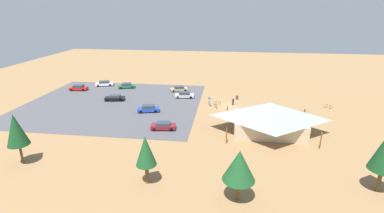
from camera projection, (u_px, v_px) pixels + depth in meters
name	position (u px, v px, depth m)	size (l,w,h in m)	color
ground	(227.00, 106.00, 61.96)	(160.00, 160.00, 0.00)	#937047
parking_lot_asphalt	(113.00, 103.00, 63.79)	(38.77, 34.16, 0.05)	#4C4C51
bike_pavilion	(269.00, 116.00, 48.05)	(14.76, 10.90, 5.40)	#C6B28E
trash_bin	(237.00, 97.00, 66.32)	(0.60, 0.60, 0.90)	brown
lot_sign	(209.00, 101.00, 61.09)	(0.56, 0.08, 2.20)	#99999E
pine_far_east	(16.00, 130.00, 37.56)	(2.85, 2.85, 7.38)	brown
pine_center	(146.00, 151.00, 33.46)	(2.52, 2.52, 6.38)	brown
pine_midwest	(239.00, 166.00, 30.44)	(3.64, 3.64, 6.22)	brown
bicycle_blue_yard_center	(216.00, 106.00, 60.66)	(0.79, 1.66, 0.88)	black
bicycle_orange_mid_cluster	(328.00, 106.00, 60.51)	(1.63, 0.79, 0.85)	black
bicycle_black_edge_north	(285.00, 112.00, 57.10)	(1.28, 1.36, 0.86)	black
bicycle_teal_front_row	(217.00, 103.00, 62.84)	(1.71, 0.54, 0.80)	black
bicycle_green_near_sign	(210.00, 104.00, 62.35)	(0.72, 1.63, 0.83)	black
bicycle_silver_trailside	(272.00, 111.00, 58.00)	(1.67, 0.80, 0.87)	black
bicycle_yellow_by_bin	(304.00, 113.00, 57.00)	(1.63, 0.55, 0.79)	black
bicycle_purple_near_porch	(302.00, 120.00, 53.06)	(1.50, 1.00, 0.80)	black
car_red_second_row	(79.00, 88.00, 73.23)	(4.66, 2.41, 1.40)	red
car_white_front_row	(104.00, 83.00, 77.33)	(5.02, 3.16, 1.38)	white
car_maroon_mid_lot	(163.00, 126.00, 49.79)	(4.52, 2.33, 1.35)	maroon
car_blue_aisle_side	(148.00, 109.00, 58.10)	(4.72, 2.74, 1.46)	#1E42B2
car_tan_inner_stall	(179.00, 89.00, 72.44)	(4.70, 3.06, 1.29)	tan
car_silver_far_end	(184.00, 95.00, 67.13)	(4.72, 2.28, 1.46)	#BCBCC1
car_black_end_stall	(115.00, 98.00, 65.22)	(4.68, 2.61, 1.31)	black
car_green_by_curb	(127.00, 86.00, 75.22)	(4.69, 3.12, 1.37)	#1E6B3D
visitor_near_lot	(233.00, 101.00, 62.34)	(0.40, 0.38, 1.65)	#2D3347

